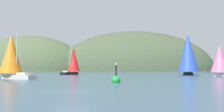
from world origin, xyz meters
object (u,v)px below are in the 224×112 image
(sailboat_red_spinnaker, at_px, (73,61))
(channel_buoy, at_px, (116,79))
(sailboat_orange_sail, at_px, (12,56))
(sailboat_pink_spinnaker, at_px, (220,60))
(sailboat_blue_spinnaker, at_px, (188,54))

(sailboat_red_spinnaker, xyz_separation_m, channel_buoy, (14.02, -39.36, -3.39))
(sailboat_orange_sail, xyz_separation_m, sailboat_red_spinnaker, (3.60, 30.04, -0.07))
(sailboat_pink_spinnaker, bearing_deg, sailboat_blue_spinnaker, 129.33)
(sailboat_red_spinnaker, distance_m, sailboat_pink_spinnaker, 37.21)
(sailboat_blue_spinnaker, distance_m, sailboat_pink_spinnaker, 9.03)
(sailboat_blue_spinnaker, distance_m, channel_buoy, 38.12)
(sailboat_pink_spinnaker, distance_m, channel_buoy, 34.96)
(sailboat_blue_spinnaker, relative_size, sailboat_red_spinnaker, 1.38)
(sailboat_orange_sail, height_order, sailboat_pink_spinnaker, sailboat_orange_sail)
(sailboat_orange_sail, distance_m, sailboat_blue_spinnaker, 41.70)
(sailboat_blue_spinnaker, bearing_deg, channel_buoy, -114.44)
(sailboat_orange_sail, xyz_separation_m, sailboat_blue_spinnaker, (33.27, 25.10, 1.41))
(sailboat_orange_sail, distance_m, sailboat_red_spinnaker, 30.26)
(sailboat_orange_sail, relative_size, sailboat_red_spinnaker, 1.01)
(sailboat_orange_sail, height_order, sailboat_red_spinnaker, sailboat_orange_sail)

